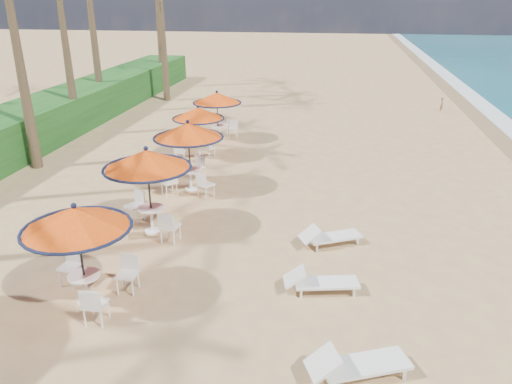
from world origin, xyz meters
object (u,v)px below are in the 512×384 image
(lounger_near, at_px, (355,364))
(lounger_mid, at_px, (319,281))
(station_0, at_px, (79,231))
(lounger_far, at_px, (329,236))
(station_4, at_px, (218,102))
(station_1, at_px, (146,170))
(station_2, at_px, (189,139))
(station_3, at_px, (198,120))

(lounger_near, bearing_deg, lounger_mid, 83.06)
(station_0, bearing_deg, lounger_far, 34.15)
(station_4, distance_m, lounger_far, 11.49)
(station_1, bearing_deg, station_2, 86.06)
(station_3, bearing_deg, lounger_mid, -59.95)
(station_2, distance_m, lounger_near, 10.38)
(station_3, xyz_separation_m, station_4, (0.19, 2.88, 0.15))
(lounger_near, bearing_deg, station_3, 94.30)
(station_1, relative_size, lounger_near, 1.31)
(station_0, distance_m, lounger_far, 6.61)
(station_0, relative_size, station_3, 1.09)
(lounger_near, bearing_deg, lounger_far, 74.04)
(station_1, height_order, lounger_far, station_1)
(station_2, bearing_deg, lounger_near, -56.97)
(lounger_mid, bearing_deg, lounger_near, -86.10)
(station_3, distance_m, lounger_far, 9.19)
(lounger_near, bearing_deg, station_0, 142.92)
(station_4, relative_size, lounger_mid, 1.29)
(station_4, bearing_deg, station_3, -93.78)
(station_4, bearing_deg, lounger_far, -61.34)
(station_0, height_order, lounger_mid, station_0)
(station_4, xyz_separation_m, lounger_mid, (5.30, -12.37, -1.51))
(station_0, relative_size, station_1, 0.94)
(station_4, bearing_deg, station_1, -88.56)
(station_1, height_order, lounger_near, station_1)
(station_1, relative_size, lounger_far, 1.44)
(station_0, bearing_deg, lounger_near, -14.24)
(lounger_mid, bearing_deg, station_2, 117.38)
(lounger_mid, height_order, lounger_far, same)
(station_3, height_order, station_4, station_4)
(station_0, distance_m, station_3, 10.73)
(station_1, xyz_separation_m, lounger_far, (5.21, -0.05, -1.63))
(station_0, bearing_deg, station_4, 90.57)
(station_1, height_order, station_4, station_1)
(station_0, distance_m, station_2, 7.10)
(lounger_near, distance_m, lounger_mid, 2.85)
(station_0, relative_size, lounger_near, 1.23)
(station_1, bearing_deg, lounger_far, -0.53)
(station_4, height_order, lounger_mid, station_4)
(station_1, distance_m, lounger_near, 7.95)
(station_3, bearing_deg, lounger_far, -51.52)
(station_2, relative_size, lounger_far, 1.40)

